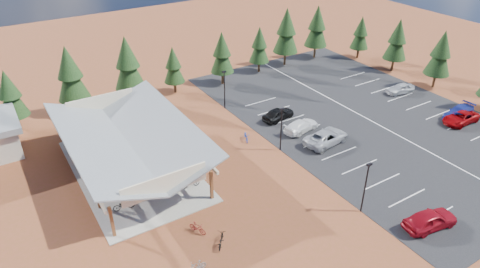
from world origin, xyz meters
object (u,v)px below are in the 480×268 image
bike_pavilion (128,138)px  trash_bin_0 (211,160)px  bike_11 (197,228)px  lamp_post_1 (281,126)px  car_7 (459,112)px  lamp_post_0 (366,184)px  bike_3 (91,154)px  bike_0 (124,205)px  car_2 (326,137)px  car_6 (461,118)px  bike_1 (116,189)px  bike_2 (112,156)px  car_4 (278,114)px  trash_bin_1 (188,160)px  bike_4 (190,183)px  bike_12 (221,240)px  bike_5 (155,184)px  car_3 (301,126)px  car_8 (400,89)px  bike_6 (129,149)px  bike_15 (191,148)px  bike_14 (246,136)px  lamp_post_2 (224,87)px  bike_13 (197,266)px  car_0 (430,219)px  bike_7 (140,126)px

bike_pavilion → trash_bin_0: size_ratio=21.56×
bike_11 → lamp_post_1: bearing=1.3°
trash_bin_0 → car_7: size_ratio=0.18×
lamp_post_0 → bike_3: size_ratio=3.20×
bike_0 → car_2: bearing=-83.3°
bike_3 → car_6: size_ratio=0.32×
lamp_post_1 → trash_bin_0: (-7.70, 1.77, -2.53)m
bike_1 → bike_2: 6.13m
bike_11 → car_4: size_ratio=0.39×
trash_bin_1 → bike_4: bearing=-113.1°
trash_bin_0 → bike_12: 11.75m
bike_5 → bike_pavilion: bearing=4.3°
bike_1 → car_3: car_3 is taller
bike_pavilion → car_3: bearing=-8.6°
bike_11 → car_8: size_ratio=0.42×
bike_5 → car_6: size_ratio=0.36×
bike_11 → bike_6: bearing=67.5°
bike_6 → car_7: 39.99m
bike_4 → bike_11: size_ratio=1.07×
bike_2 → bike_3: (-1.84, 1.53, 0.07)m
lamp_post_1 → car_2: lamp_post_1 is taller
car_2 → car_4: size_ratio=1.27×
bike_15 → bike_3: bearing=39.8°
car_2 → bike_6: bearing=55.6°
car_2 → car_8: car_2 is taller
bike_0 → bike_14: 16.42m
bike_pavilion → bike_1: 5.18m
bike_pavilion → lamp_post_1: bearing=-18.4°
bike_5 → car_8: bearing=-91.7°
bike_6 → lamp_post_0: bearing=-133.0°
bike_4 → lamp_post_2: bearing=-33.7°
bike_2 → bike_15: bike_15 is taller
bike_12 → bike_15: (4.19, 13.71, 0.05)m
bike_6 → car_8: car_8 is taller
bike_11 → bike_15: (5.15, 11.47, 0.03)m
bike_5 → car_6: 37.30m
car_7 → lamp_post_1: bearing=-110.0°
bike_13 → car_7: size_ratio=0.32×
bike_15 → car_0: car_0 is taller
bike_7 → car_6: size_ratio=0.34×
bike_pavilion → bike_2: size_ratio=12.45×
bike_1 → bike_6: (3.46, 6.34, -0.12)m
bike_4 → bike_14: size_ratio=0.95×
bike_2 → bike_5: size_ratio=0.87×
lamp_post_1 → bike_15: size_ratio=2.84×
bike_3 → bike_5: bearing=-172.8°
trash_bin_1 → bike_3: size_ratio=0.56×
bike_2 → bike_7: (4.74, 4.49, 0.09)m
bike_4 → bike_11: bike_4 is taller
bike_2 → bike_0: bearing=176.5°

